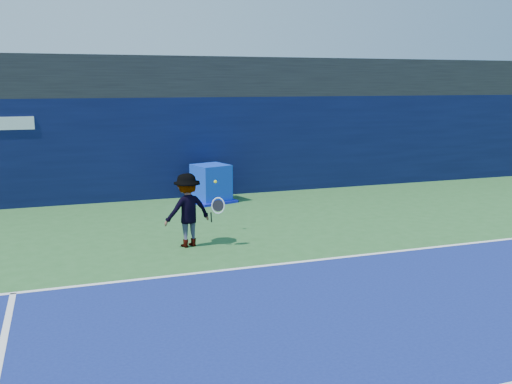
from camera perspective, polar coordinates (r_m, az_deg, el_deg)
ground at (r=8.59m, az=11.67°, el=-12.82°), size 80.00×80.00×0.00m
baseline at (r=11.10m, az=3.74°, el=-7.06°), size 24.00×0.10×0.01m
stadium_band at (r=18.69m, az=-6.42°, el=11.34°), size 36.00×3.00×1.20m
back_wall_assembly at (r=17.81m, az=-5.58°, el=4.62°), size 36.00×1.03×3.00m
equipment_cart at (r=16.64m, az=-4.51°, el=0.71°), size 1.42×1.42×1.09m
tennis_player at (r=12.10m, az=-6.87°, el=-1.81°), size 1.29×0.78×1.56m
tennis_ball at (r=13.04m, az=-4.08°, el=1.04°), size 0.07×0.07×0.07m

